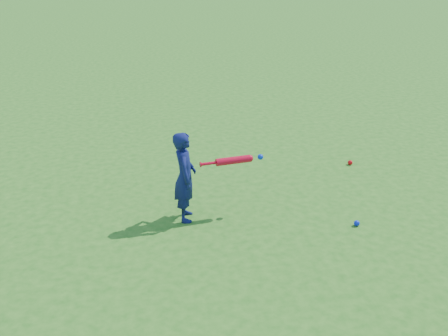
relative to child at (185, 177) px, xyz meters
The scene contains 5 objects.
ground 0.85m from the child, 155.41° to the left, with size 80.00×80.00×0.00m, color #296F1A.
child is the anchor object (origin of this frame).
ground_ball_red 3.04m from the child, 24.48° to the left, with size 0.08×0.08×0.08m, color red.
ground_ball_blue 2.17m from the child, 15.67° to the right, with size 0.07×0.07×0.07m, color #0C23D3.
bat_swing 0.66m from the child, ahead, with size 0.82×0.17×0.09m.
Camera 1 is at (0.05, -5.76, 3.08)m, focal length 40.00 mm.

